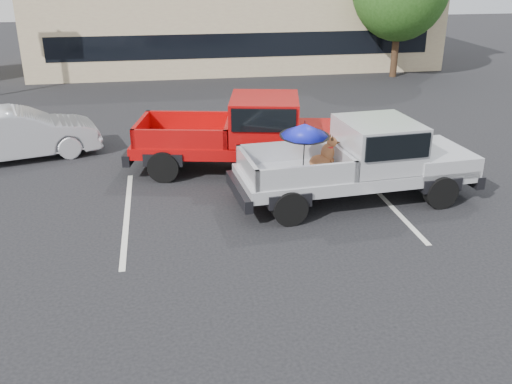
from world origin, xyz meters
TOP-DOWN VIEW (x-y plane):
  - ground at (0.00, 0.00)m, footprint 90.00×90.00m
  - stripe_left at (-3.00, 2.00)m, footprint 0.12×5.00m
  - stripe_right at (3.00, 2.00)m, footprint 0.12×5.00m
  - motel_building at (2.00, 20.99)m, footprint 20.40×8.40m
  - silver_pickup at (2.55, 2.02)m, footprint 5.83×2.46m
  - red_pickup at (0.39, 4.42)m, footprint 6.31×3.27m
  - silver_sedan at (-6.08, 6.50)m, footprint 4.59×2.59m

SIDE VIEW (x-z plane):
  - ground at x=0.00m, z-range 0.00..0.00m
  - stripe_left at x=-3.00m, z-range 0.00..0.01m
  - stripe_right at x=3.00m, z-range 0.00..0.01m
  - silver_sedan at x=-6.08m, z-range 0.00..1.43m
  - silver_pickup at x=2.55m, z-range 0.02..2.08m
  - red_pickup at x=0.39m, z-range 0.09..2.07m
  - motel_building at x=2.00m, z-range 0.06..6.36m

